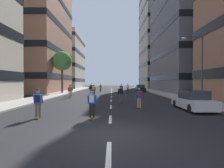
# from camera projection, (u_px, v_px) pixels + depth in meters

# --- Properties ---
(ground_plane) EXTENTS (139.46, 139.46, 0.00)m
(ground_plane) POSITION_uv_depth(u_px,v_px,m) (112.00, 94.00, 30.51)
(ground_plane) COLOR black
(sidewalk_left) EXTENTS (3.27, 63.92, 0.14)m
(sidewalk_left) POSITION_uv_depth(u_px,v_px,m) (64.00, 93.00, 33.45)
(sidewalk_left) COLOR #9E9991
(sidewalk_left) RESTS_ON ground_plane
(sidewalk_right) EXTENTS (3.27, 63.92, 0.14)m
(sidewalk_right) POSITION_uv_depth(u_px,v_px,m) (161.00, 93.00, 33.38)
(sidewalk_right) COLOR #9E9991
(sidewalk_right) RESTS_ON ground_plane
(lane_markings) EXTENTS (0.16, 52.20, 0.01)m
(lane_markings) POSITION_uv_depth(u_px,v_px,m) (112.00, 94.00, 30.27)
(lane_markings) COLOR silver
(lane_markings) RESTS_ON ground_plane
(building_left_mid) EXTENTS (13.78, 18.66, 26.95)m
(building_left_mid) POSITION_uv_depth(u_px,v_px,m) (32.00, 30.00, 38.70)
(building_left_mid) COLOR #9E6B51
(building_left_mid) RESTS_ON ground_plane
(building_left_far) EXTENTS (13.78, 18.98, 18.33)m
(building_left_far) POSITION_uv_depth(u_px,v_px,m) (62.00, 61.00, 61.64)
(building_left_far) COLOR #BCB29E
(building_left_far) RESTS_ON ground_plane
(building_right_mid) EXTENTS (13.78, 21.24, 35.52)m
(building_right_mid) POSITION_uv_depth(u_px,v_px,m) (193.00, 10.00, 38.52)
(building_right_mid) COLOR slate
(building_right_mid) RESTS_ON ground_plane
(building_right_far) EXTENTS (13.78, 17.50, 34.05)m
(building_right_far) POSITION_uv_depth(u_px,v_px,m) (163.00, 39.00, 61.40)
(building_right_far) COLOR #B2A893
(building_right_far) RESTS_ON ground_plane
(parked_car_near) EXTENTS (1.82, 4.40, 1.52)m
(parked_car_near) POSITION_uv_depth(u_px,v_px,m) (194.00, 101.00, 13.59)
(parked_car_near) COLOR silver
(parked_car_near) RESTS_ON ground_plane
(parked_car_mid) EXTENTS (1.82, 4.40, 1.52)m
(parked_car_mid) POSITION_uv_depth(u_px,v_px,m) (141.00, 88.00, 39.03)
(parked_car_mid) COLOR black
(parked_car_mid) RESTS_ON ground_plane
(street_tree_near) EXTENTS (3.59, 3.59, 7.71)m
(street_tree_near) POSITION_uv_depth(u_px,v_px,m) (63.00, 61.00, 32.75)
(street_tree_near) COLOR #4C3823
(street_tree_near) RESTS_ON sidewalk_left
(streetlamp_right) EXTENTS (2.13, 0.30, 6.50)m
(streetlamp_right) POSITION_uv_depth(u_px,v_px,m) (199.00, 62.00, 17.05)
(streetlamp_right) COLOR #3F3F44
(streetlamp_right) RESTS_ON sidewalk_right
(skater_0) EXTENTS (0.53, 0.90, 1.78)m
(skater_0) POSITION_uv_depth(u_px,v_px,m) (93.00, 102.00, 10.28)
(skater_0) COLOR brown
(skater_0) RESTS_ON ground_plane
(skater_1) EXTENTS (0.55, 0.92, 1.78)m
(skater_1) POSITION_uv_depth(u_px,v_px,m) (91.00, 89.00, 29.85)
(skater_1) COLOR brown
(skater_1) RESTS_ON ground_plane
(skater_2) EXTENTS (0.55, 0.91, 1.78)m
(skater_2) POSITION_uv_depth(u_px,v_px,m) (94.00, 90.00, 25.47)
(skater_2) COLOR brown
(skater_2) RESTS_ON ground_plane
(skater_3) EXTENTS (0.57, 0.92, 1.78)m
(skater_3) POSITION_uv_depth(u_px,v_px,m) (39.00, 101.00, 10.51)
(skater_3) COLOR brown
(skater_3) RESTS_ON ground_plane
(skater_4) EXTENTS (0.57, 0.92, 1.78)m
(skater_4) POSITION_uv_depth(u_px,v_px,m) (101.00, 87.00, 38.33)
(skater_4) COLOR brown
(skater_4) RESTS_ON ground_plane
(skater_5) EXTENTS (0.55, 0.92, 1.78)m
(skater_5) POSITION_uv_depth(u_px,v_px,m) (72.00, 89.00, 27.07)
(skater_5) COLOR brown
(skater_5) RESTS_ON ground_plane
(skater_6) EXTENTS (0.55, 0.92, 1.78)m
(skater_6) POSITION_uv_depth(u_px,v_px,m) (140.00, 96.00, 14.12)
(skater_6) COLOR brown
(skater_6) RESTS_ON ground_plane
(skater_7) EXTENTS (0.56, 0.92, 1.78)m
(skater_7) POSITION_uv_depth(u_px,v_px,m) (121.00, 93.00, 18.53)
(skater_7) COLOR brown
(skater_7) RESTS_ON ground_plane
(skater_8) EXTENTS (0.57, 0.92, 1.78)m
(skater_8) POSITION_uv_depth(u_px,v_px,m) (122.00, 88.00, 31.07)
(skater_8) COLOR brown
(skater_8) RESTS_ON ground_plane
(skater_9) EXTENTS (0.54, 0.91, 1.78)m
(skater_9) POSITION_uv_depth(u_px,v_px,m) (70.00, 91.00, 23.46)
(skater_9) COLOR brown
(skater_9) RESTS_ON ground_plane
(skater_10) EXTENTS (0.55, 0.92, 1.78)m
(skater_10) POSITION_uv_depth(u_px,v_px,m) (128.00, 87.00, 37.35)
(skater_10) COLOR brown
(skater_10) RESTS_ON ground_plane
(skater_11) EXTENTS (0.53, 0.90, 1.78)m
(skater_11) POSITION_uv_depth(u_px,v_px,m) (92.00, 87.00, 38.99)
(skater_11) COLOR brown
(skater_11) RESTS_ON ground_plane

